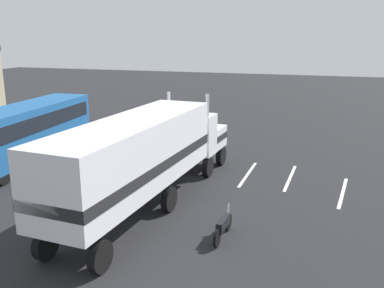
{
  "coord_description": "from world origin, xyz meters",
  "views": [
    {
      "loc": [
        -21.46,
        -7.2,
        7.52
      ],
      "look_at": [
        0.04,
        -0.43,
        1.6
      ],
      "focal_mm": 39.57,
      "sensor_mm": 36.0,
      "label": 1
    }
  ],
  "objects_px": {
    "parked_bus": "(25,129)",
    "motorcycle": "(223,226)",
    "semi_truck": "(146,152)",
    "person_bystander": "(112,173)"
  },
  "relations": [
    {
      "from": "person_bystander",
      "to": "parked_bus",
      "type": "height_order",
      "value": "parked_bus"
    },
    {
      "from": "parked_bus",
      "to": "motorcycle",
      "type": "distance_m",
      "value": 14.73
    },
    {
      "from": "semi_truck",
      "to": "person_bystander",
      "type": "bearing_deg",
      "value": 61.12
    },
    {
      "from": "parked_bus",
      "to": "motorcycle",
      "type": "height_order",
      "value": "parked_bus"
    },
    {
      "from": "semi_truck",
      "to": "motorcycle",
      "type": "bearing_deg",
      "value": -116.27
    },
    {
      "from": "semi_truck",
      "to": "parked_bus",
      "type": "xyz_separation_m",
      "value": [
        3.97,
        9.49,
        -0.46
      ]
    },
    {
      "from": "semi_truck",
      "to": "person_bystander",
      "type": "height_order",
      "value": "semi_truck"
    },
    {
      "from": "semi_truck",
      "to": "person_bystander",
      "type": "relative_size",
      "value": 8.79
    },
    {
      "from": "semi_truck",
      "to": "motorcycle",
      "type": "height_order",
      "value": "semi_truck"
    },
    {
      "from": "semi_truck",
      "to": "parked_bus",
      "type": "height_order",
      "value": "semi_truck"
    }
  ]
}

